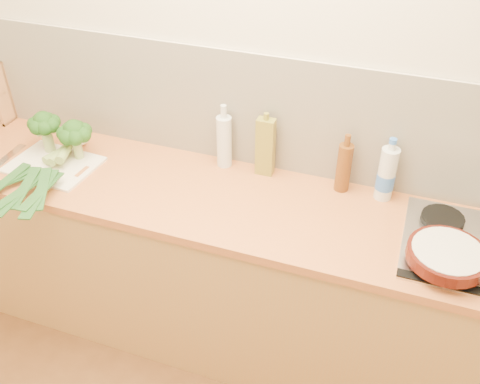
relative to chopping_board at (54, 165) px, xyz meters
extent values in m
plane|color=beige|center=(0.86, 0.35, 0.39)|extent=(3.50, 0.00, 3.50)
cube|color=silver|center=(0.86, 0.34, 0.26)|extent=(3.20, 0.02, 0.54)
cube|color=#A57D45|center=(0.86, 0.05, -0.48)|extent=(3.20, 0.60, 0.86)
cube|color=#B56535|center=(0.86, 0.05, -0.03)|extent=(3.20, 0.62, 0.04)
cylinder|color=black|center=(1.73, -0.07, 0.02)|extent=(0.17, 0.17, 0.03)
cylinder|color=black|center=(1.73, 0.17, 0.02)|extent=(0.17, 0.17, 0.03)
cube|color=white|center=(0.00, 0.00, 0.00)|extent=(0.42, 0.32, 0.01)
cylinder|color=#95AB64|center=(-0.08, 0.10, 0.06)|extent=(0.05, 0.05, 0.10)
sphere|color=#10380F|center=(-0.08, 0.10, 0.17)|extent=(0.09, 0.09, 0.09)
sphere|color=#10380F|center=(-0.04, 0.10, 0.15)|extent=(0.07, 0.07, 0.07)
sphere|color=#10380F|center=(-0.06, 0.13, 0.15)|extent=(0.07, 0.07, 0.07)
sphere|color=#10380F|center=(-0.09, 0.14, 0.15)|extent=(0.07, 0.07, 0.07)
sphere|color=#10380F|center=(-0.12, 0.11, 0.15)|extent=(0.07, 0.07, 0.07)
sphere|color=#10380F|center=(-0.12, 0.08, 0.15)|extent=(0.07, 0.07, 0.07)
sphere|color=#10380F|center=(-0.09, 0.05, 0.15)|extent=(0.07, 0.07, 0.07)
sphere|color=#10380F|center=(-0.06, 0.06, 0.15)|extent=(0.07, 0.07, 0.07)
cylinder|color=#95AB64|center=(0.09, 0.09, 0.05)|extent=(0.04, 0.04, 0.09)
sphere|color=#10380F|center=(0.09, 0.09, 0.15)|extent=(0.10, 0.10, 0.10)
sphere|color=#10380F|center=(0.13, 0.09, 0.14)|extent=(0.07, 0.07, 0.07)
sphere|color=#10380F|center=(0.11, 0.12, 0.14)|extent=(0.07, 0.07, 0.07)
sphere|color=#10380F|center=(0.08, 0.13, 0.14)|extent=(0.07, 0.07, 0.07)
sphere|color=#10380F|center=(0.04, 0.11, 0.14)|extent=(0.07, 0.07, 0.07)
sphere|color=#10380F|center=(0.04, 0.07, 0.14)|extent=(0.07, 0.07, 0.07)
sphere|color=#10380F|center=(0.08, 0.04, 0.14)|extent=(0.07, 0.07, 0.07)
sphere|color=#10380F|center=(0.11, 0.05, 0.14)|extent=(0.07, 0.07, 0.07)
cylinder|color=white|center=(0.03, 0.16, 0.03)|extent=(0.07, 0.12, 0.04)
cylinder|color=#819D4E|center=(-0.01, 0.04, 0.03)|extent=(0.08, 0.14, 0.04)
cube|color=#18441B|center=(-0.09, -0.23, 0.03)|extent=(0.17, 0.29, 0.02)
cube|color=#18441B|center=(-0.08, -0.22, 0.03)|extent=(0.07, 0.28, 0.02)
cylinder|color=white|center=(0.02, 0.12, 0.05)|extent=(0.05, 0.10, 0.04)
cylinder|color=#819D4E|center=(0.03, 0.02, 0.05)|extent=(0.05, 0.13, 0.04)
cube|color=#18441B|center=(0.04, -0.26, 0.05)|extent=(0.08, 0.30, 0.02)
cube|color=#18441B|center=(0.05, -0.28, 0.05)|extent=(0.07, 0.34, 0.01)
cube|color=#18441B|center=(0.04, -0.25, 0.05)|extent=(0.12, 0.28, 0.02)
cylinder|color=white|center=(0.02, 0.16, 0.06)|extent=(0.07, 0.13, 0.04)
cylinder|color=#819D4E|center=(0.05, 0.03, 0.06)|extent=(0.08, 0.16, 0.04)
cube|color=#18441B|center=(0.14, -0.26, 0.06)|extent=(0.08, 0.30, 0.02)
cube|color=#18441B|center=(0.14, -0.28, 0.07)|extent=(0.14, 0.34, 0.01)
cube|color=#18441B|center=(0.14, -0.25, 0.07)|extent=(0.17, 0.27, 0.02)
cube|color=silver|center=(-0.25, 0.00, 0.00)|extent=(0.05, 0.21, 0.00)
cylinder|color=#45120B|center=(1.75, -0.09, 0.06)|extent=(0.29, 0.29, 0.05)
cylinder|color=beige|center=(1.75, -0.09, 0.08)|extent=(0.26, 0.26, 0.00)
cube|color=tan|center=(-0.46, 0.28, 0.15)|extent=(0.01, 0.11, 0.32)
cylinder|color=gray|center=(-0.51, 0.28, 0.05)|extent=(0.04, 0.04, 0.07)
cube|color=olive|center=(0.95, 0.28, 0.13)|extent=(0.08, 0.05, 0.28)
cylinder|color=olive|center=(0.95, 0.28, 0.29)|extent=(0.02, 0.02, 0.03)
cylinder|color=silver|center=(0.75, 0.28, 0.12)|extent=(0.07, 0.07, 0.25)
cylinder|color=silver|center=(0.75, 0.28, 0.27)|extent=(0.03, 0.03, 0.06)
cylinder|color=#5F3512|center=(1.30, 0.27, 0.11)|extent=(0.06, 0.06, 0.22)
cylinder|color=#5F3512|center=(1.30, 0.27, 0.24)|extent=(0.03, 0.03, 0.05)
cylinder|color=silver|center=(1.48, 0.27, 0.11)|extent=(0.08, 0.08, 0.24)
cylinder|color=silver|center=(1.48, 0.27, 0.25)|extent=(0.03, 0.03, 0.03)
cylinder|color=blue|center=(1.48, 0.27, 0.08)|extent=(0.08, 0.08, 0.07)
camera|label=1|loc=(1.52, -1.66, 1.39)|focal=40.00mm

